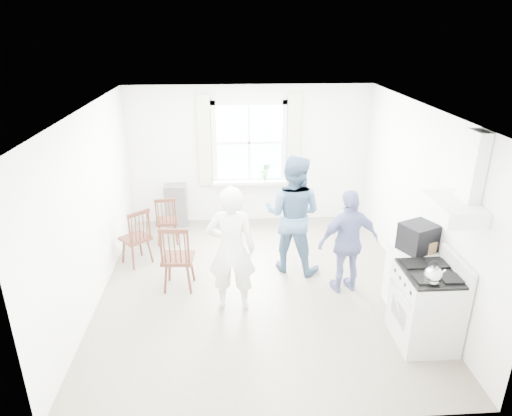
{
  "coord_description": "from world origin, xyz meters",
  "views": [
    {
      "loc": [
        -0.41,
        -5.79,
        3.61
      ],
      "look_at": [
        -0.02,
        0.2,
        1.17
      ],
      "focal_mm": 32.0,
      "sensor_mm": 36.0,
      "label": 1
    }
  ],
  "objects_px": {
    "stereo_stack": "(418,237)",
    "windsor_chair_a": "(166,216)",
    "person_left": "(231,250)",
    "person_mid": "(293,214)",
    "gas_stove": "(426,306)",
    "windsor_chair_c": "(138,232)",
    "person_right": "(349,242)",
    "low_cabinet": "(409,278)",
    "windsor_chair_b": "(176,252)"
  },
  "relations": [
    {
      "from": "stereo_stack",
      "to": "person_mid",
      "type": "bearing_deg",
      "value": 139.55
    },
    {
      "from": "person_mid",
      "to": "person_right",
      "type": "bearing_deg",
      "value": 160.58
    },
    {
      "from": "gas_stove",
      "to": "stereo_stack",
      "type": "distance_m",
      "value": 0.88
    },
    {
      "from": "windsor_chair_c",
      "to": "person_right",
      "type": "height_order",
      "value": "person_right"
    },
    {
      "from": "person_right",
      "to": "windsor_chair_c",
      "type": "bearing_deg",
      "value": -28.14
    },
    {
      "from": "person_mid",
      "to": "windsor_chair_c",
      "type": "bearing_deg",
      "value": 17.99
    },
    {
      "from": "stereo_stack",
      "to": "person_left",
      "type": "distance_m",
      "value": 2.39
    },
    {
      "from": "stereo_stack",
      "to": "windsor_chair_a",
      "type": "xyz_separation_m",
      "value": [
        -3.47,
        2.19,
        -0.54
      ]
    },
    {
      "from": "stereo_stack",
      "to": "windsor_chair_c",
      "type": "xyz_separation_m",
      "value": [
        -3.82,
        1.48,
        -0.5
      ]
    },
    {
      "from": "windsor_chair_a",
      "to": "person_left",
      "type": "distance_m",
      "value": 2.28
    },
    {
      "from": "low_cabinet",
      "to": "windsor_chair_c",
      "type": "relative_size",
      "value": 0.95
    },
    {
      "from": "person_right",
      "to": "stereo_stack",
      "type": "bearing_deg",
      "value": 131.45
    },
    {
      "from": "person_mid",
      "to": "person_right",
      "type": "xyz_separation_m",
      "value": [
        0.7,
        -0.67,
        -0.16
      ]
    },
    {
      "from": "windsor_chair_a",
      "to": "windsor_chair_b",
      "type": "bearing_deg",
      "value": -78.15
    },
    {
      "from": "gas_stove",
      "to": "stereo_stack",
      "type": "relative_size",
      "value": 2.17
    },
    {
      "from": "gas_stove",
      "to": "windsor_chair_b",
      "type": "xyz_separation_m",
      "value": [
        -3.07,
        1.31,
        0.14
      ]
    },
    {
      "from": "stereo_stack",
      "to": "windsor_chair_b",
      "type": "bearing_deg",
      "value": 168.12
    },
    {
      "from": "windsor_chair_a",
      "to": "person_mid",
      "type": "xyz_separation_m",
      "value": [
        2.04,
        -0.97,
        0.38
      ]
    },
    {
      "from": "stereo_stack",
      "to": "person_left",
      "type": "relative_size",
      "value": 0.29
    },
    {
      "from": "gas_stove",
      "to": "person_right",
      "type": "distance_m",
      "value": 1.39
    },
    {
      "from": "low_cabinet",
      "to": "windsor_chair_c",
      "type": "bearing_deg",
      "value": 159.52
    },
    {
      "from": "low_cabinet",
      "to": "person_right",
      "type": "xyz_separation_m",
      "value": [
        -0.72,
        0.5,
        0.31
      ]
    },
    {
      "from": "person_left",
      "to": "person_mid",
      "type": "xyz_separation_m",
      "value": [
        0.94,
        1.01,
        0.05
      ]
    },
    {
      "from": "stereo_stack",
      "to": "person_right",
      "type": "relative_size",
      "value": 0.34
    },
    {
      "from": "stereo_stack",
      "to": "windsor_chair_c",
      "type": "height_order",
      "value": "stereo_stack"
    },
    {
      "from": "windsor_chair_a",
      "to": "low_cabinet",
      "type": "bearing_deg",
      "value": -31.63
    },
    {
      "from": "low_cabinet",
      "to": "windsor_chair_b",
      "type": "height_order",
      "value": "windsor_chair_b"
    },
    {
      "from": "stereo_stack",
      "to": "windsor_chair_c",
      "type": "distance_m",
      "value": 4.13
    },
    {
      "from": "person_left",
      "to": "person_right",
      "type": "bearing_deg",
      "value": -163.35
    },
    {
      "from": "windsor_chair_c",
      "to": "person_mid",
      "type": "xyz_separation_m",
      "value": [
        2.39,
        -0.26,
        0.34
      ]
    },
    {
      "from": "gas_stove",
      "to": "windsor_chair_b",
      "type": "height_order",
      "value": "gas_stove"
    },
    {
      "from": "low_cabinet",
      "to": "person_mid",
      "type": "height_order",
      "value": "person_mid"
    },
    {
      "from": "windsor_chair_b",
      "to": "person_right",
      "type": "bearing_deg",
      "value": -2.58
    },
    {
      "from": "stereo_stack",
      "to": "person_mid",
      "type": "distance_m",
      "value": 1.89
    },
    {
      "from": "stereo_stack",
      "to": "windsor_chair_a",
      "type": "distance_m",
      "value": 4.14
    },
    {
      "from": "windsor_chair_c",
      "to": "person_mid",
      "type": "bearing_deg",
      "value": -6.22
    },
    {
      "from": "windsor_chair_a",
      "to": "windsor_chair_c",
      "type": "bearing_deg",
      "value": -116.52
    },
    {
      "from": "low_cabinet",
      "to": "windsor_chair_b",
      "type": "distance_m",
      "value": 3.2
    },
    {
      "from": "person_left",
      "to": "gas_stove",
      "type": "bearing_deg",
      "value": 164.42
    },
    {
      "from": "gas_stove",
      "to": "windsor_chair_c",
      "type": "bearing_deg",
      "value": 150.42
    },
    {
      "from": "stereo_stack",
      "to": "windsor_chair_b",
      "type": "distance_m",
      "value": 3.25
    },
    {
      "from": "windsor_chair_b",
      "to": "person_right",
      "type": "distance_m",
      "value": 2.42
    },
    {
      "from": "gas_stove",
      "to": "person_right",
      "type": "bearing_deg",
      "value": 118.61
    },
    {
      "from": "windsor_chair_b",
      "to": "gas_stove",
      "type": "bearing_deg",
      "value": -23.05
    },
    {
      "from": "stereo_stack",
      "to": "person_mid",
      "type": "height_order",
      "value": "person_mid"
    },
    {
      "from": "gas_stove",
      "to": "windsor_chair_a",
      "type": "distance_m",
      "value": 4.42
    },
    {
      "from": "gas_stove",
      "to": "person_left",
      "type": "xyz_separation_m",
      "value": [
        -2.29,
        0.85,
        0.39
      ]
    },
    {
      "from": "windsor_chair_a",
      "to": "stereo_stack",
      "type": "bearing_deg",
      "value": -32.23
    },
    {
      "from": "windsor_chair_a",
      "to": "person_mid",
      "type": "distance_m",
      "value": 2.29
    },
    {
      "from": "gas_stove",
      "to": "low_cabinet",
      "type": "relative_size",
      "value": 1.24
    }
  ]
}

